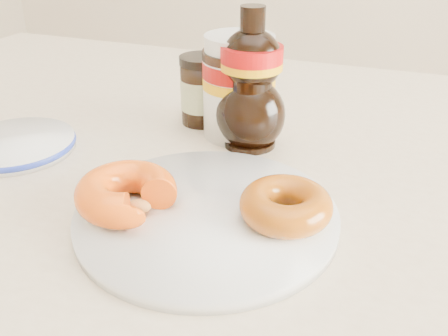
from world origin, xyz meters
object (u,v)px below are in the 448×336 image
(plate, at_px, (207,215))
(syrup_bottle, at_px, (251,80))
(dining_table, at_px, (227,212))
(blue_rim_saucer, at_px, (16,144))
(donut_bitten, at_px, (126,193))
(nutella_jar, at_px, (239,83))
(dark_jar, at_px, (202,91))
(donut_whole, at_px, (286,205))

(plate, height_order, syrup_bottle, syrup_bottle)
(dining_table, distance_m, syrup_bottle, 0.18)
(blue_rim_saucer, bearing_deg, donut_bitten, -22.18)
(dining_table, relative_size, nutella_jar, 10.33)
(donut_bitten, distance_m, nutella_jar, 0.24)
(nutella_jar, xyz_separation_m, dark_jar, (-0.06, 0.02, -0.03))
(plate, xyz_separation_m, donut_bitten, (-0.08, -0.02, 0.02))
(plate, bearing_deg, blue_rim_saucer, 167.64)
(dining_table, height_order, donut_bitten, donut_bitten)
(donut_bitten, height_order, nutella_jar, nutella_jar)
(donut_bitten, bearing_deg, plate, -1.50)
(donut_bitten, bearing_deg, blue_rim_saucer, 138.68)
(plate, distance_m, dark_jar, 0.26)
(dining_table, bearing_deg, blue_rim_saucer, -163.76)
(nutella_jar, relative_size, syrup_bottle, 0.76)
(plate, xyz_separation_m, nutella_jar, (-0.04, 0.21, 0.07))
(nutella_jar, relative_size, dark_jar, 1.40)
(donut_whole, height_order, nutella_jar, nutella_jar)
(blue_rim_saucer, bearing_deg, nutella_jar, 30.36)
(dining_table, xyz_separation_m, syrup_bottle, (0.02, 0.04, 0.17))
(plate, relative_size, dark_jar, 2.70)
(donut_whole, relative_size, syrup_bottle, 0.50)
(plate, height_order, donut_whole, donut_whole)
(syrup_bottle, bearing_deg, donut_whole, -62.21)
(nutella_jar, bearing_deg, donut_bitten, -98.87)
(donut_whole, height_order, syrup_bottle, syrup_bottle)
(donut_whole, relative_size, blue_rim_saucer, 0.59)
(syrup_bottle, bearing_deg, dark_jar, 151.25)
(donut_whole, bearing_deg, syrup_bottle, 117.79)
(plate, height_order, blue_rim_saucer, blue_rim_saucer)
(donut_bitten, distance_m, blue_rim_saucer, 0.23)
(donut_whole, bearing_deg, dark_jar, 128.88)
(dining_table, xyz_separation_m, donut_bitten, (-0.05, -0.16, 0.11))
(syrup_bottle, bearing_deg, donut_bitten, -106.41)
(blue_rim_saucer, bearing_deg, dark_jar, 41.62)
(dark_jar, relative_size, blue_rim_saucer, 0.64)
(plate, height_order, donut_bitten, donut_bitten)
(plate, distance_m, blue_rim_saucer, 0.30)
(nutella_jar, xyz_separation_m, blue_rim_saucer, (-0.25, -0.15, -0.06))
(plate, bearing_deg, donut_whole, 8.15)
(donut_bitten, bearing_deg, dark_jar, 76.54)
(donut_bitten, relative_size, dark_jar, 1.04)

